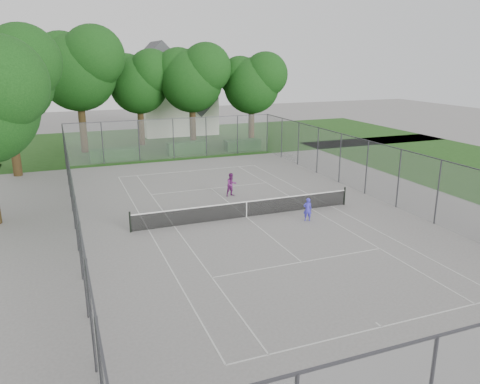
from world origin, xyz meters
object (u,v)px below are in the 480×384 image
object	(u,v)px
tennis_net	(247,209)
girl_player	(308,209)
house	(176,97)
woman_player	(231,185)

from	to	relation	value
tennis_net	girl_player	distance (m)	3.36
tennis_net	house	xyz separation A→B (m)	(3.82, 31.10, 3.65)
tennis_net	woman_player	size ratio (longest dim) A/B	8.53
house	girl_player	size ratio (longest dim) A/B	8.03
tennis_net	house	bearing A→B (deg)	83.00
woman_player	tennis_net	bearing A→B (deg)	-109.82
girl_player	woman_player	world-z (taller)	woman_player
house	girl_player	bearing A→B (deg)	-91.62
woman_player	house	bearing A→B (deg)	72.59
house	girl_player	world-z (taller)	house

